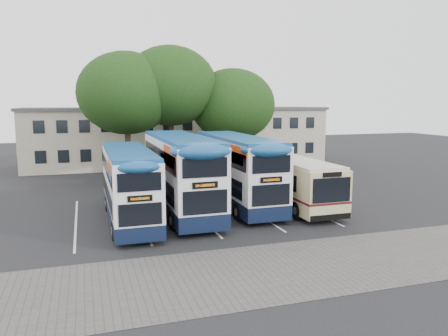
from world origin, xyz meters
TOP-DOWN VIEW (x-y plane):
  - ground at (0.00, 0.00)m, footprint 120.00×120.00m
  - paving_strip at (-2.00, -5.00)m, footprint 40.00×6.00m
  - bay_lines at (-3.75, 5.00)m, footprint 14.12×11.00m
  - depot_building at (0.00, 26.99)m, footprint 32.40×8.40m
  - lamp_post at (6.00, 19.97)m, footprint 0.25×1.05m
  - tree_left at (-6.52, 17.44)m, footprint 8.16×8.16m
  - tree_mid at (-2.75, 17.63)m, footprint 8.15×8.15m
  - tree_right at (2.96, 17.51)m, footprint 7.72×7.72m
  - bus_dd_left at (-7.79, 4.21)m, footprint 2.42×9.97m
  - bus_dd_mid at (-4.57, 5.42)m, footprint 2.75×11.34m
  - bus_dd_right at (-0.68, 6.07)m, footprint 2.66×10.98m
  - bus_single at (2.65, 5.30)m, footprint 2.69×10.56m

SIDE VIEW (x-z plane):
  - ground at x=0.00m, z-range 0.00..0.00m
  - paving_strip at x=-2.00m, z-range 0.00..0.01m
  - bay_lines at x=-3.75m, z-range 0.00..0.01m
  - bus_single at x=2.65m, z-range 0.21..3.36m
  - bus_dd_left at x=-7.79m, z-range 0.21..4.36m
  - bus_dd_right at x=-0.68m, z-range 0.23..4.81m
  - bus_dd_mid at x=-4.57m, z-range 0.24..4.97m
  - depot_building at x=0.00m, z-range 0.05..6.25m
  - lamp_post at x=6.00m, z-range 0.55..9.61m
  - tree_right at x=2.96m, z-range 1.60..11.40m
  - tree_left at x=-6.52m, z-range 2.01..12.98m
  - tree_mid at x=-2.75m, z-range 2.33..13.95m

